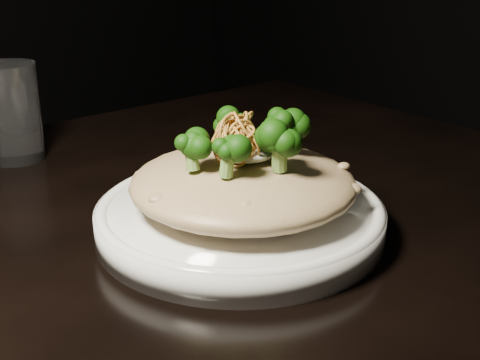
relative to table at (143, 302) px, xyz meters
name	(u,v)px	position (x,y,z in m)	size (l,w,h in m)	color
table	(143,302)	(0.00, 0.00, 0.00)	(1.10, 0.80, 0.75)	black
plate	(240,220)	(0.07, -0.07, 0.10)	(0.28, 0.28, 0.03)	white
risotto	(243,183)	(0.07, -0.07, 0.13)	(0.21, 0.21, 0.05)	brown
broccoli	(243,140)	(0.07, -0.07, 0.18)	(0.11, 0.11, 0.04)	black
cheese	(245,150)	(0.08, -0.07, 0.17)	(0.06, 0.06, 0.02)	white
shallots	(239,126)	(0.07, -0.07, 0.19)	(0.06, 0.06, 0.04)	brown
drinking_glass	(12,112)	(-0.01, 0.28, 0.14)	(0.07, 0.07, 0.12)	silver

